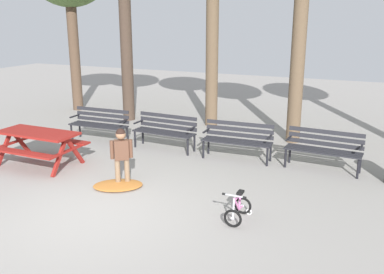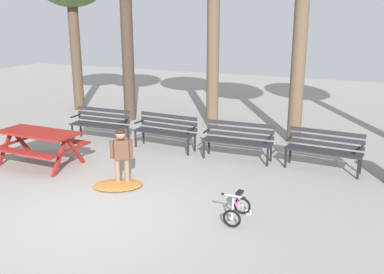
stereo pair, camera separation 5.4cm
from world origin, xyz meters
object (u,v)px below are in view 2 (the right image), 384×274
at_px(child_standing, 121,152).
at_px(park_bench_left, 166,129).
at_px(park_bench_far_left, 101,122).
at_px(kids_bicycle, 237,209).
at_px(park_bench_right, 238,138).
at_px(park_bench_far_right, 324,147).
at_px(picnic_table, 39,139).

bearing_deg(child_standing, park_bench_left, 97.35).
bearing_deg(park_bench_far_left, child_standing, -47.22).
distance_m(park_bench_far_left, kids_bicycle, 5.64).
xyz_separation_m(park_bench_left, park_bench_right, (1.89, -0.04, 0.00)).
xyz_separation_m(park_bench_far_left, park_bench_far_right, (5.71, 0.09, 0.00)).
distance_m(park_bench_left, kids_bicycle, 4.19).
bearing_deg(park_bench_left, picnic_table, -131.94).
relative_size(child_standing, kids_bicycle, 2.04).
height_order(picnic_table, park_bench_far_right, park_bench_far_right).
bearing_deg(park_bench_left, park_bench_right, -1.17).
xyz_separation_m(park_bench_right, kids_bicycle, (0.99, -2.99, -0.31)).
bearing_deg(kids_bicycle, park_bench_far_left, 148.22).
height_order(park_bench_far_left, park_bench_right, same).
height_order(child_standing, kids_bicycle, child_standing).
bearing_deg(kids_bicycle, park_bench_left, 133.52).
relative_size(park_bench_far_left, park_bench_left, 0.99).
distance_m(park_bench_left, park_bench_far_right, 3.80).
distance_m(park_bench_far_right, child_standing, 4.29).
xyz_separation_m(park_bench_far_left, child_standing, (2.23, -2.41, 0.17)).
distance_m(picnic_table, park_bench_far_right, 6.23).
distance_m(picnic_table, park_bench_far_left, 2.17).
distance_m(park_bench_right, kids_bicycle, 3.17).
relative_size(park_bench_left, park_bench_right, 1.00).
relative_size(park_bench_far_left, park_bench_right, 1.00).
xyz_separation_m(park_bench_far_left, park_bench_right, (3.80, 0.03, 0.00)).
relative_size(park_bench_far_right, kids_bicycle, 2.89).
height_order(picnic_table, child_standing, child_standing).
height_order(park_bench_right, kids_bicycle, park_bench_right).
distance_m(picnic_table, park_bench_left, 3.00).
height_order(park_bench_far_right, kids_bicycle, park_bench_far_right).
bearing_deg(park_bench_far_left, park_bench_right, 0.41).
relative_size(park_bench_far_left, child_standing, 1.41).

